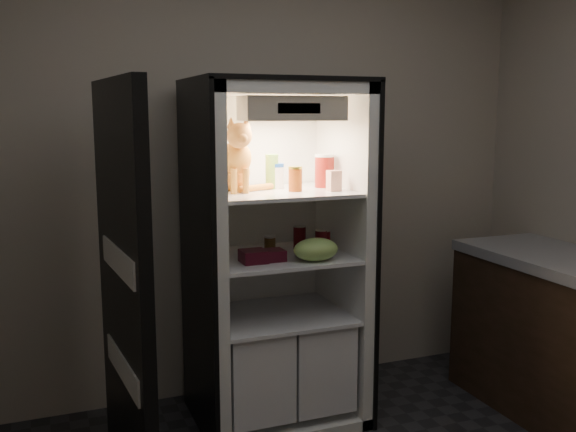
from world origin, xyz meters
The scene contains 16 objects.
room_shell centered at (0.00, 0.00, 1.62)m, with size 3.60×3.60×3.60m.
refrigerator centered at (0.00, 1.38, 0.79)m, with size 0.90×0.72×1.88m.
fridge_door centered at (-0.85, 1.06, 0.91)m, with size 0.13×0.87×1.85m.
tabby_cat centered at (-0.22, 1.38, 1.44)m, with size 0.32×0.37×0.39m.
parmesan_shaker centered at (0.00, 1.41, 1.38)m, with size 0.07×0.07×0.19m.
mayo_tub centered at (0.02, 1.42, 1.36)m, with size 0.10×0.10×0.14m.
salsa_jar centered at (0.07, 1.25, 1.36)m, with size 0.07×0.07×0.13m.
pepper_jar centered at (0.29, 1.37, 1.38)m, with size 0.11×0.11×0.18m.
cream_carton centered at (0.27, 1.19, 1.34)m, with size 0.06×0.06×0.11m, color white.
soda_can_a centered at (0.17, 1.42, 1.01)m, with size 0.07×0.07×0.13m.
soda_can_b centered at (0.24, 1.29, 1.00)m, with size 0.07×0.07×0.12m.
soda_can_c centered at (0.27, 1.30, 1.00)m, with size 0.06×0.06×0.12m.
condiment_jar centered at (-0.01, 1.42, 0.98)m, with size 0.06×0.06×0.09m.
grape_bag centered at (0.13, 1.12, 1.00)m, with size 0.24×0.17×0.12m, color #81B856.
berry_box_left centered at (-0.18, 1.20, 0.97)m, with size 0.13×0.13×0.06m, color #450B17.
berry_box_right centered at (-0.07, 1.20, 0.97)m, with size 0.11×0.11×0.06m, color #450B17.
Camera 1 is at (-1.18, -1.85, 1.70)m, focal length 40.00 mm.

